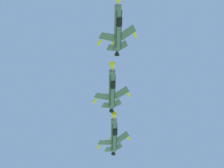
% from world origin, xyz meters
% --- Properties ---
extents(fighter_jet_lead, '(9.73, 15.89, 5.09)m').
position_xyz_m(fighter_jet_lead, '(-4.06, 48.36, 91.03)').
color(fighter_jet_lead, '#4C5666').
extents(fighter_jet_left_wing, '(10.09, 15.89, 4.70)m').
position_xyz_m(fighter_jet_left_wing, '(-8.54, 65.96, 90.62)').
color(fighter_jet_left_wing, '#4C5666').
extents(fighter_jet_right_wing, '(9.78, 15.89, 5.05)m').
position_xyz_m(fighter_jet_right_wing, '(-10.85, 82.15, 90.21)').
color(fighter_jet_right_wing, '#4C5666').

